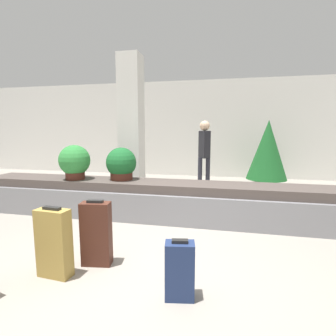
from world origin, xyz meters
The scene contains 11 objects.
ground_plane centered at (0.00, 0.00, 0.00)m, with size 18.00×18.00×0.00m, color gray.
back_wall centered at (0.00, 6.34, 1.60)m, with size 18.00×0.06×3.20m.
carousel centered at (0.00, 1.79, 0.31)m, with size 7.38×0.84×0.65m.
pillar centered at (-1.12, 3.05, 1.60)m, with size 0.48×0.48×3.20m.
suitcase_0 centered at (-0.46, 0.02, 0.37)m, with size 0.35×0.21×0.77m.
suitcase_1 centered at (0.59, -0.39, 0.27)m, with size 0.29×0.21×0.57m.
suitcase_3 centered at (-0.78, -0.30, 0.37)m, with size 0.37×0.19×0.76m.
potted_plant_0 centered at (-1.74, 1.70, 0.97)m, with size 0.56×0.56×0.64m.
potted_plant_1 centered at (-0.89, 1.86, 0.93)m, with size 0.55×0.55×0.59m.
traveler_0 centered at (0.45, 4.06, 1.09)m, with size 0.32×0.37×1.79m.
decorated_tree centered at (2.13, 5.16, 1.01)m, with size 1.11×1.11×1.84m.
Camera 1 is at (0.96, -2.61, 1.54)m, focal length 28.00 mm.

